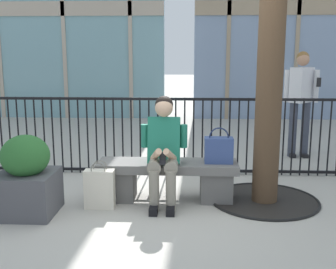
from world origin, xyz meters
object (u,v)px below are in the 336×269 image
at_px(handbag_on_bench, 219,150).
at_px(shopping_bag, 100,189).
at_px(bystander_at_railing, 301,96).
at_px(planter, 27,178).
at_px(stone_bench, 168,177).
at_px(seated_person_with_phone, 164,147).

relative_size(handbag_on_bench, shopping_bag, 0.77).
xyz_separation_m(bystander_at_railing, planter, (-3.50, -2.69, -0.61)).
bearing_deg(stone_bench, shopping_bag, -156.97).
bearing_deg(stone_bench, bystander_at_railing, 46.64).
relative_size(bystander_at_railing, planter, 2.01).
height_order(seated_person_with_phone, handbag_on_bench, seated_person_with_phone).
bearing_deg(bystander_at_railing, shopping_bag, -138.25).
bearing_deg(stone_bench, handbag_on_bench, -0.99).
relative_size(seated_person_with_phone, handbag_on_bench, 2.97).
xyz_separation_m(stone_bench, bystander_at_railing, (2.05, 2.17, 0.73)).
bearing_deg(seated_person_with_phone, shopping_bag, -165.31).
distance_m(seated_person_with_phone, planter, 1.49).
bearing_deg(shopping_bag, stone_bench, 23.03).
bearing_deg(handbag_on_bench, seated_person_with_phone, -169.12).
distance_m(bystander_at_railing, planter, 4.46).
bearing_deg(bystander_at_railing, stone_bench, -133.36).
bearing_deg(shopping_bag, bystander_at_railing, 41.75).
relative_size(handbag_on_bench, planter, 0.48).
xyz_separation_m(handbag_on_bench, shopping_bag, (-1.31, -0.30, -0.38)).
bearing_deg(stone_bench, seated_person_with_phone, -106.20).
bearing_deg(seated_person_with_phone, stone_bench, 73.80).
height_order(bystander_at_railing, planter, bystander_at_railing).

